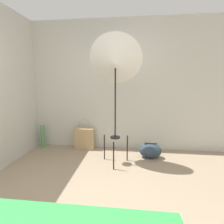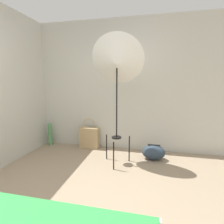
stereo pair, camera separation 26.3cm
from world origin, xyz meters
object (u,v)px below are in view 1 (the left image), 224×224
duffel_bag (150,151)px  paper_roll (43,136)px  photo_umbrella (115,63)px  tote_bag (84,138)px

duffel_bag → paper_roll: 2.25m
photo_umbrella → duffel_bag: photo_umbrella is taller
tote_bag → duffel_bag: bearing=-12.7°
tote_bag → paper_roll: size_ratio=1.33×
duffel_bag → paper_roll: (-2.23, 0.28, 0.11)m
tote_bag → duffel_bag: 1.36m
paper_roll → tote_bag: bearing=1.2°
photo_umbrella → duffel_bag: bearing=24.4°
tote_bag → paper_roll: bearing=-178.8°
tote_bag → paper_roll: (-0.91, -0.02, 0.01)m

